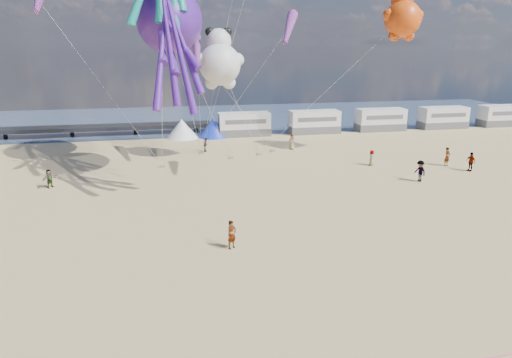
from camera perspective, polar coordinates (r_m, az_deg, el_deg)
name	(u,v)px	position (r m, az deg, el deg)	size (l,w,h in m)	color
ground	(262,309)	(21.65, 0.73, -15.93)	(120.00, 120.00, 0.00)	#DBBD7E
water	(191,119)	(73.86, -8.09, 7.46)	(120.00, 120.00, 0.00)	#334562
motorhome_0	(244,124)	(59.54, -1.49, 6.86)	(6.60, 2.50, 3.00)	silver
motorhome_1	(314,122)	(61.81, 7.30, 7.10)	(6.60, 2.50, 3.00)	silver
motorhome_2	(380,120)	(65.40, 15.29, 7.17)	(6.60, 2.50, 3.00)	silver
motorhome_3	(443,118)	(70.10, 22.34, 7.12)	(6.60, 2.50, 3.00)	silver
motorhome_4	(502,116)	(75.70, 28.42, 6.99)	(6.60, 2.50, 3.00)	silver
tent_white	(182,129)	(58.81, -9.24, 6.23)	(4.00, 4.00, 2.40)	white
tent_blue	(213,128)	(59.07, -5.34, 6.42)	(4.00, 4.00, 2.40)	#1933CC
standing_person	(232,235)	(26.96, -3.05, -6.96)	(0.63, 0.42, 1.73)	tan
beachgoer_0	(292,142)	(51.98, 4.51, 4.62)	(0.61, 0.40, 1.68)	#7F6659
beachgoer_2	(420,171)	(42.17, 19.82, 0.95)	(0.91, 0.71, 1.88)	#7F6659
beachgoer_3	(471,162)	(47.49, 25.25, 1.98)	(1.17, 0.67, 1.81)	#7F6659
beachgoer_4	(50,179)	(41.71, -24.40, 0.04)	(0.92, 0.38, 1.58)	#7F6659
beachgoer_5	(447,157)	(48.55, 22.79, 2.59)	(1.71, 0.55, 1.85)	#7F6659
beachgoer_6	(372,158)	(46.38, 14.28, 2.59)	(0.56, 0.37, 1.55)	#7F6659
beachgoer_7	(206,145)	(51.16, -6.26, 4.29)	(0.75, 0.49, 1.54)	#7F6659
sandbag_a	(162,166)	(45.28, -11.64, 1.56)	(0.50, 0.35, 0.22)	gray
sandbag_b	(231,158)	(47.79, -3.15, 2.67)	(0.50, 0.35, 0.22)	gray
sandbag_c	(259,154)	(49.18, 0.42, 3.10)	(0.50, 0.35, 0.22)	gray
sandbag_d	(273,151)	(50.76, 2.09, 3.52)	(0.50, 0.35, 0.22)	gray
sandbag_e	(201,153)	(50.20, -6.86, 3.27)	(0.50, 0.35, 0.22)	gray
kite_octopus_purple	(169,20)	(40.85, -10.77, 18.89)	(4.53, 10.58, 12.09)	#471A8A
kite_panda	(220,64)	(46.04, -4.53, 14.08)	(4.93, 4.64, 6.96)	silver
kite_teddy_orange	(403,19)	(50.65, 17.87, 18.50)	(4.41, 4.15, 6.23)	#ED4C0F
windsock_left	(39,1)	(45.21, -25.50, 19.47)	(1.10, 5.97, 5.97)	red
windsock_mid	(197,52)	(45.43, -7.41, 15.48)	(1.00, 6.75, 6.75)	red
windsock_right	(289,28)	(38.28, 4.15, 18.29)	(0.90, 4.87, 4.87)	red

